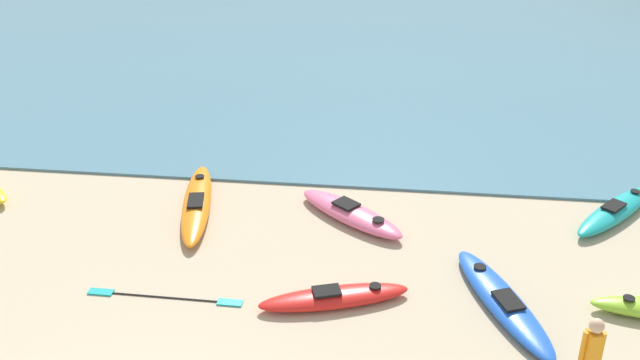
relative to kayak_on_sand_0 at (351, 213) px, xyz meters
name	(u,v)px	position (x,y,z in m)	size (l,w,h in m)	color
kayak_on_sand_0	(351,213)	(0.00, 0.00, 0.00)	(2.56, 2.25, 0.35)	#E5668C
kayak_on_sand_1	(616,210)	(5.47, 0.76, 0.00)	(2.32, 2.62, 0.34)	teal
kayak_on_sand_2	(197,203)	(-3.27, 0.04, 0.00)	(1.21, 3.53, 0.34)	orange
kayak_on_sand_5	(503,301)	(2.83, -2.67, -0.03)	(1.83, 3.26, 0.29)	blue
kayak_on_sand_7	(334,297)	(-0.06, -2.89, -0.02)	(2.70, 1.39, 0.31)	red
person_near_foreground	(590,358)	(3.71, -4.91, 0.74)	(0.31, 0.25, 1.55)	#4C4C4C
loose_paddle	(165,297)	(-3.02, -3.08, -0.14)	(2.78, 0.23, 0.03)	black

